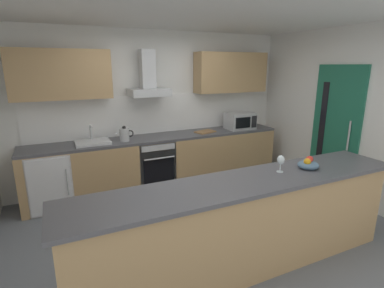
% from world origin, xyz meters
% --- Properties ---
extents(ground, '(5.82, 4.72, 0.02)m').
position_xyz_m(ground, '(0.00, 0.00, -0.01)').
color(ground, slate).
extents(ceiling, '(5.82, 4.72, 0.02)m').
position_xyz_m(ceiling, '(0.00, 0.00, 2.61)').
color(ceiling, white).
extents(wall_back, '(5.82, 0.12, 2.60)m').
position_xyz_m(wall_back, '(0.00, 1.92, 1.30)').
color(wall_back, white).
rests_on(wall_back, ground).
extents(wall_right, '(0.12, 4.72, 2.60)m').
position_xyz_m(wall_right, '(2.47, 0.00, 1.30)').
color(wall_right, white).
rests_on(wall_right, ground).
extents(backsplash_tile, '(4.10, 0.02, 0.66)m').
position_xyz_m(backsplash_tile, '(0.00, 1.85, 1.23)').
color(backsplash_tile, white).
extents(counter_back, '(4.25, 0.60, 0.90)m').
position_xyz_m(counter_back, '(0.00, 1.54, 0.45)').
color(counter_back, tan).
rests_on(counter_back, ground).
extents(counter_island, '(3.51, 0.64, 0.97)m').
position_xyz_m(counter_island, '(0.02, -0.83, 0.49)').
color(counter_island, tan).
rests_on(counter_island, ground).
extents(upper_cabinets, '(4.19, 0.32, 0.70)m').
position_xyz_m(upper_cabinets, '(0.00, 1.69, 1.91)').
color(upper_cabinets, tan).
extents(side_door, '(0.08, 0.85, 2.05)m').
position_xyz_m(side_door, '(2.40, 0.16, 1.03)').
color(side_door, '#1E664C').
rests_on(side_door, ground).
extents(oven, '(0.60, 0.62, 0.80)m').
position_xyz_m(oven, '(-0.16, 1.51, 0.46)').
color(oven, slate).
rests_on(oven, ground).
extents(refrigerator, '(0.58, 0.60, 0.85)m').
position_xyz_m(refrigerator, '(-1.72, 1.51, 0.43)').
color(refrigerator, white).
rests_on(refrigerator, ground).
extents(microwave, '(0.50, 0.38, 0.30)m').
position_xyz_m(microwave, '(1.52, 1.49, 1.05)').
color(microwave, '#B7BABC').
rests_on(microwave, counter_back).
extents(sink, '(0.50, 0.40, 0.26)m').
position_xyz_m(sink, '(-1.09, 1.52, 0.93)').
color(sink, silver).
rests_on(sink, counter_back).
extents(kettle, '(0.29, 0.15, 0.24)m').
position_xyz_m(kettle, '(-0.62, 1.48, 1.01)').
color(kettle, '#B7BABC').
rests_on(kettle, counter_back).
extents(range_hood, '(0.62, 0.45, 0.72)m').
position_xyz_m(range_hood, '(-0.16, 1.64, 1.79)').
color(range_hood, '#B7BABC').
extents(wine_glass, '(0.08, 0.08, 0.18)m').
position_xyz_m(wine_glass, '(0.47, -0.78, 1.10)').
color(wine_glass, silver).
rests_on(wine_glass, counter_island).
extents(fruit_bowl, '(0.22, 0.22, 0.13)m').
position_xyz_m(fruit_bowl, '(0.82, -0.82, 1.02)').
color(fruit_bowl, slate).
rests_on(fruit_bowl, counter_island).
extents(chopping_board, '(0.39, 0.30, 0.02)m').
position_xyz_m(chopping_board, '(0.80, 1.49, 0.91)').
color(chopping_board, '#9E7247').
rests_on(chopping_board, counter_back).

